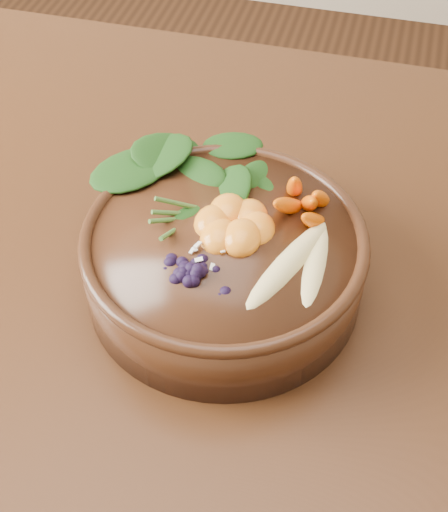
{
  "coord_description": "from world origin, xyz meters",
  "views": [
    {
      "loc": [
        0.24,
        -0.51,
        1.33
      ],
      "look_at": [
        0.12,
        -0.04,
        0.8
      ],
      "focal_mm": 50.0,
      "sensor_mm": 36.0,
      "label": 1
    }
  ],
  "objects_px": {
    "dining_table": "(141,296)",
    "carrot_cluster": "(308,178)",
    "blueberry_pile": "(195,263)",
    "banana_halves": "(303,254)",
    "stoneware_bowl": "(224,263)",
    "mandarin_cluster": "(235,215)",
    "kale_heap": "(215,171)"
  },
  "relations": [
    {
      "from": "dining_table",
      "to": "carrot_cluster",
      "type": "distance_m",
      "value": 0.28
    },
    {
      "from": "dining_table",
      "to": "blueberry_pile",
      "type": "height_order",
      "value": "blueberry_pile"
    },
    {
      "from": "dining_table",
      "to": "banana_halves",
      "type": "relative_size",
      "value": 10.39
    },
    {
      "from": "banana_halves",
      "to": "blueberry_pile",
      "type": "bearing_deg",
      "value": -141.51
    },
    {
      "from": "stoneware_bowl",
      "to": "carrot_cluster",
      "type": "relative_size",
      "value": 3.62
    },
    {
      "from": "mandarin_cluster",
      "to": "blueberry_pile",
      "type": "height_order",
      "value": "blueberry_pile"
    },
    {
      "from": "kale_heap",
      "to": "blueberry_pile",
      "type": "height_order",
      "value": "kale_heap"
    },
    {
      "from": "stoneware_bowl",
      "to": "blueberry_pile",
      "type": "distance_m",
      "value": 0.08
    },
    {
      "from": "stoneware_bowl",
      "to": "blueberry_pile",
      "type": "bearing_deg",
      "value": -101.62
    },
    {
      "from": "stoneware_bowl",
      "to": "blueberry_pile",
      "type": "height_order",
      "value": "blueberry_pile"
    },
    {
      "from": "kale_heap",
      "to": "blueberry_pile",
      "type": "distance_m",
      "value": 0.13
    },
    {
      "from": "carrot_cluster",
      "to": "dining_table",
      "type": "bearing_deg",
      "value": -157.91
    },
    {
      "from": "kale_heap",
      "to": "carrot_cluster",
      "type": "relative_size",
      "value": 2.38
    },
    {
      "from": "stoneware_bowl",
      "to": "banana_halves",
      "type": "xyz_separation_m",
      "value": [
        0.08,
        -0.02,
        0.05
      ]
    },
    {
      "from": "blueberry_pile",
      "to": "banana_halves",
      "type": "bearing_deg",
      "value": 24.0
    },
    {
      "from": "carrot_cluster",
      "to": "mandarin_cluster",
      "type": "bearing_deg",
      "value": -129.81
    },
    {
      "from": "blueberry_pile",
      "to": "dining_table",
      "type": "bearing_deg",
      "value": 137.45
    },
    {
      "from": "kale_heap",
      "to": "mandarin_cluster",
      "type": "xyz_separation_m",
      "value": [
        0.03,
        -0.05,
        -0.01
      ]
    },
    {
      "from": "kale_heap",
      "to": "banana_halves",
      "type": "distance_m",
      "value": 0.14
    },
    {
      "from": "kale_heap",
      "to": "mandarin_cluster",
      "type": "relative_size",
      "value": 2.07
    },
    {
      "from": "kale_heap",
      "to": "blueberry_pile",
      "type": "relative_size",
      "value": 1.42
    },
    {
      "from": "stoneware_bowl",
      "to": "carrot_cluster",
      "type": "distance_m",
      "value": 0.12
    },
    {
      "from": "banana_halves",
      "to": "dining_table",
      "type": "bearing_deg",
      "value": 179.15
    },
    {
      "from": "dining_table",
      "to": "mandarin_cluster",
      "type": "distance_m",
      "value": 0.22
    },
    {
      "from": "mandarin_cluster",
      "to": "blueberry_pile",
      "type": "relative_size",
      "value": 0.69
    },
    {
      "from": "stoneware_bowl",
      "to": "kale_heap",
      "type": "height_order",
      "value": "kale_heap"
    },
    {
      "from": "banana_halves",
      "to": "blueberry_pile",
      "type": "xyz_separation_m",
      "value": [
        -0.09,
        -0.04,
        0.01
      ]
    },
    {
      "from": "carrot_cluster",
      "to": "mandarin_cluster",
      "type": "distance_m",
      "value": 0.08
    },
    {
      "from": "stoneware_bowl",
      "to": "carrot_cluster",
      "type": "xyz_separation_m",
      "value": [
        0.07,
        0.06,
        0.08
      ]
    },
    {
      "from": "dining_table",
      "to": "stoneware_bowl",
      "type": "bearing_deg",
      "value": -17.78
    },
    {
      "from": "stoneware_bowl",
      "to": "kale_heap",
      "type": "xyz_separation_m",
      "value": [
        -0.03,
        0.07,
        0.06
      ]
    },
    {
      "from": "kale_heap",
      "to": "banana_halves",
      "type": "bearing_deg",
      "value": -38.03
    }
  ]
}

